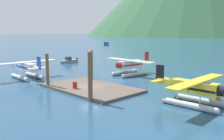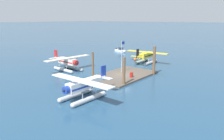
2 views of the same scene
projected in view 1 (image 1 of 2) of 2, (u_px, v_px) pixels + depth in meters
name	position (u px, v px, depth m)	size (l,w,h in m)	color
ground_plane	(91.00, 89.00, 33.09)	(1200.00, 1200.00, 0.00)	navy
dock_platform	(91.00, 88.00, 33.07)	(13.03, 7.68, 0.30)	brown
piling_near_left	(47.00, 71.00, 33.72)	(0.43, 0.43, 4.60)	brown
piling_near_right	(90.00, 77.00, 26.84)	(0.51, 0.51, 5.40)	brown
piling_far_left	(92.00, 66.00, 38.29)	(0.37, 0.37, 4.67)	brown
flagpole	(105.00, 58.00, 32.45)	(0.95, 0.10, 6.07)	silver
fuel_drum	(75.00, 85.00, 31.92)	(0.62, 0.62, 0.88)	#AD1E19
mooring_buoy	(218.00, 97.00, 27.58)	(0.65, 0.65, 0.65)	orange
seaplane_yellow_stbd_fwd	(195.00, 91.00, 25.44)	(7.98, 10.44, 3.84)	#B7BABF
seaplane_white_port_aft	(27.00, 69.00, 40.20)	(7.98, 10.42, 3.84)	#B7BABF
seaplane_cream_bow_left	(130.00, 66.00, 43.20)	(10.48, 7.97, 3.84)	#B7BABF
boat_grey_open_west	(69.00, 61.00, 60.19)	(1.63, 4.89, 1.50)	gray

